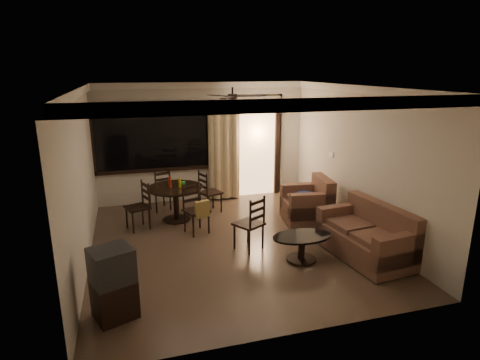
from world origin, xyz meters
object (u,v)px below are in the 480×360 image
object	(u,v)px
dining_chair_south	(197,218)
armchair	(309,204)
tv_cabinet	(113,283)
dining_table	(176,194)
dining_chair_west	(138,215)
sofa	(368,237)
coffee_table	(302,244)
dining_chair_east	(210,200)
dining_chair_north	(160,198)
side_chair	(249,233)

from	to	relation	value
dining_chair_south	armchair	bearing A→B (deg)	-20.62
tv_cabinet	dining_chair_south	bearing A→B (deg)	36.88
dining_table	dining_chair_west	bearing A→B (deg)	-159.98
dining_table	armchair	world-z (taller)	dining_table
dining_table	dining_chair_west	xyz separation A→B (m)	(-0.79, -0.29, -0.29)
dining_chair_south	sofa	distance (m)	3.17
coffee_table	armchair	bearing A→B (deg)	60.96
dining_chair_west	tv_cabinet	xyz separation A→B (m)	(-0.41, -2.95, 0.19)
dining_chair_east	dining_chair_south	xyz separation A→B (m)	(-0.49, -1.09, 0.02)
dining_chair_north	armchair	size ratio (longest dim) A/B	0.93
armchair	coffee_table	xyz separation A→B (m)	(-0.89, -1.60, -0.09)
dining_table	armchair	xyz separation A→B (m)	(2.65, -0.84, -0.19)
dining_chair_north	coffee_table	bearing A→B (deg)	102.70
coffee_table	side_chair	world-z (taller)	side_chair
dining_table	dining_chair_north	size ratio (longest dim) A/B	1.22
dining_chair_west	dining_table	bearing A→B (deg)	90.08
tv_cabinet	side_chair	xyz separation A→B (m)	(2.26, 1.46, -0.18)
dining_chair_south	coffee_table	distance (m)	2.20
dining_chair_east	coffee_table	bearing A→B (deg)	179.85
dining_chair_west	coffee_table	bearing A→B (deg)	29.94
dining_chair_west	tv_cabinet	size ratio (longest dim) A/B	1.00
dining_chair_south	dining_chair_north	xyz separation A→B (m)	(-0.56, 1.55, -0.02)
sofa	armchair	bearing A→B (deg)	91.09
armchair	coffee_table	distance (m)	1.84
coffee_table	sofa	bearing A→B (deg)	-9.23
tv_cabinet	armchair	bearing A→B (deg)	10.36
dining_chair_east	armchair	xyz separation A→B (m)	(1.87, -1.12, 0.10)
dining_chair_west	side_chair	size ratio (longest dim) A/B	0.96
dining_chair_west	dining_chair_north	world-z (taller)	same
tv_cabinet	side_chair	distance (m)	2.69
sofa	coffee_table	bearing A→B (deg)	164.17
dining_chair_north	armchair	bearing A→B (deg)	131.77
dining_chair_south	tv_cabinet	bearing A→B (deg)	-141.48
dining_chair_east	dining_chair_south	distance (m)	1.20
armchair	coffee_table	world-z (taller)	armchair
sofa	side_chair	distance (m)	2.02
dining_chair_east	coffee_table	xyz separation A→B (m)	(0.98, -2.72, 0.01)
dining_chair_west	armchair	bearing A→B (deg)	61.00
dining_chair_west	dining_chair_north	distance (m)	1.15
dining_chair_south	armchair	size ratio (longest dim) A/B	0.93
side_chair	sofa	bearing A→B (deg)	125.11
dining_chair_west	sofa	xyz separation A→B (m)	(3.68, -2.33, 0.07)
dining_chair_south	coffee_table	world-z (taller)	dining_chair_south
dining_chair_east	armchair	size ratio (longest dim) A/B	0.93
coffee_table	dining_table	bearing A→B (deg)	125.90
tv_cabinet	dining_chair_east	bearing A→B (deg)	39.00
side_chair	dining_chair_east	bearing A→B (deg)	-113.00
dining_chair_west	dining_chair_east	size ratio (longest dim) A/B	1.00
dining_chair_east	armchair	bearing A→B (deg)	-140.85
dining_table	dining_chair_east	xyz separation A→B (m)	(0.79, 0.28, -0.29)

